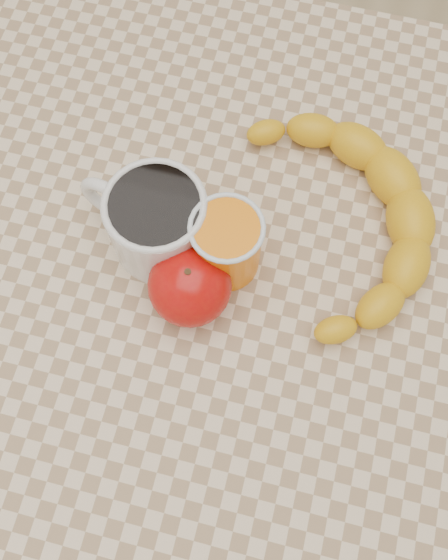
% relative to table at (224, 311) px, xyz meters
% --- Properties ---
extents(ground, '(3.00, 3.00, 0.00)m').
position_rel_table_xyz_m(ground, '(0.00, 0.00, -0.66)').
color(ground, tan).
rests_on(ground, ground).
extents(table, '(0.80, 0.80, 0.75)m').
position_rel_table_xyz_m(table, '(0.00, 0.00, 0.00)').
color(table, beige).
rests_on(table, ground).
extents(coffee_mug, '(0.15, 0.12, 0.09)m').
position_rel_table_xyz_m(coffee_mug, '(-0.08, 0.04, 0.13)').
color(coffee_mug, silver).
rests_on(coffee_mug, table).
extents(orange_juice_glass, '(0.07, 0.07, 0.09)m').
position_rel_table_xyz_m(orange_juice_glass, '(-0.00, 0.03, 0.13)').
color(orange_juice_glass, orange).
rests_on(orange_juice_glass, table).
extents(apple, '(0.11, 0.11, 0.08)m').
position_rel_table_xyz_m(apple, '(-0.03, -0.02, 0.12)').
color(apple, '#AB0507').
rests_on(apple, table).
extents(banana, '(0.42, 0.45, 0.05)m').
position_rel_table_xyz_m(banana, '(0.11, 0.10, 0.11)').
color(banana, gold).
rests_on(banana, table).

